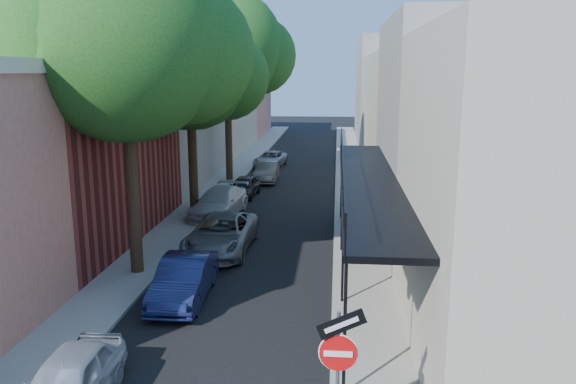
% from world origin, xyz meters
% --- Properties ---
extents(road_surface, '(6.00, 64.00, 0.01)m').
position_xyz_m(road_surface, '(0.00, 30.00, 0.01)').
color(road_surface, black).
rests_on(road_surface, ground).
extents(sidewalk_left, '(2.00, 64.00, 0.12)m').
position_xyz_m(sidewalk_left, '(-4.00, 30.00, 0.06)').
color(sidewalk_left, gray).
rests_on(sidewalk_left, ground).
extents(sidewalk_right, '(2.00, 64.00, 0.12)m').
position_xyz_m(sidewalk_right, '(4.00, 30.00, 0.06)').
color(sidewalk_right, gray).
rests_on(sidewalk_right, ground).
extents(buildings_left, '(10.10, 59.10, 12.00)m').
position_xyz_m(buildings_left, '(-9.30, 28.76, 4.94)').
color(buildings_left, tan).
rests_on(buildings_left, ground).
extents(buildings_right, '(9.80, 55.00, 10.00)m').
position_xyz_m(buildings_right, '(8.99, 29.49, 4.42)').
color(buildings_right, '#B3AA94').
rests_on(buildings_right, ground).
extents(sign_post, '(0.89, 0.17, 2.99)m').
position_xyz_m(sign_post, '(3.16, 0.97, 2.04)').
color(sign_post, '#595B60').
rests_on(sign_post, ground).
extents(oak_near, '(7.48, 6.80, 11.42)m').
position_xyz_m(oak_near, '(-3.37, 10.26, 7.88)').
color(oak_near, '#331E14').
rests_on(oak_near, ground).
extents(oak_mid, '(6.60, 6.00, 10.20)m').
position_xyz_m(oak_mid, '(-3.42, 18.23, 7.06)').
color(oak_mid, '#331E14').
rests_on(oak_mid, ground).
extents(oak_far, '(7.70, 7.00, 11.90)m').
position_xyz_m(oak_far, '(-3.35, 27.27, 8.26)').
color(oak_far, '#331E14').
rests_on(oak_far, ground).
extents(parked_car_a, '(1.48, 3.61, 1.23)m').
position_xyz_m(parked_car_a, '(-2.42, 2.10, 0.61)').
color(parked_car_a, '#A2ABB4').
rests_on(parked_car_a, ground).
extents(parked_car_b, '(1.53, 4.10, 1.34)m').
position_xyz_m(parked_car_b, '(-1.56, 7.96, 0.67)').
color(parked_car_b, '#161D47').
rests_on(parked_car_b, ground).
extents(parked_car_c, '(2.42, 5.08, 1.40)m').
position_xyz_m(parked_car_c, '(-1.40, 12.81, 0.70)').
color(parked_car_c, slate).
rests_on(parked_car_c, ground).
extents(parked_car_d, '(2.53, 4.94, 1.37)m').
position_xyz_m(parked_car_d, '(-2.60, 18.14, 0.69)').
color(parked_car_d, silver).
rests_on(parked_car_d, ground).
extents(parked_car_e, '(1.62, 3.52, 1.17)m').
position_xyz_m(parked_car_e, '(-2.10, 22.52, 0.58)').
color(parked_car_e, black).
rests_on(parked_car_e, ground).
extents(parked_car_f, '(1.44, 3.87, 1.26)m').
position_xyz_m(parked_car_f, '(-1.40, 27.08, 0.63)').
color(parked_car_f, '#665F56').
rests_on(parked_car_f, ground).
extents(parked_car_g, '(2.39, 4.28, 1.13)m').
position_xyz_m(parked_car_g, '(-1.85, 32.81, 0.57)').
color(parked_car_g, '#8E93A0').
rests_on(parked_car_g, ground).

